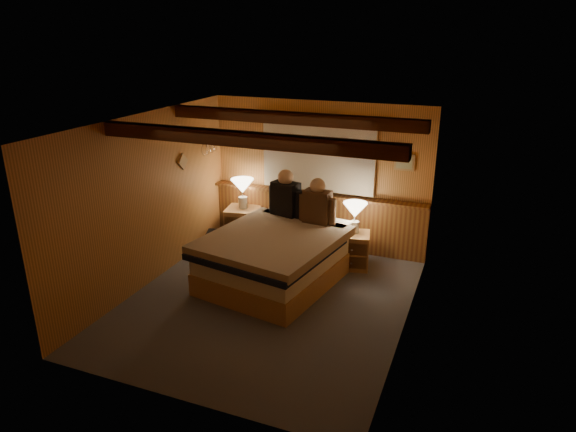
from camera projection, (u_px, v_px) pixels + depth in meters
The scene contains 19 objects.
floor at pixel (268, 301), 6.88m from camera, with size 4.20×4.20×0.00m, color #50535F.
ceiling at pixel (265, 122), 6.05m from camera, with size 4.20×4.20×0.00m, color tan.
wall_back at pixel (319, 176), 8.30m from camera, with size 3.60×3.60×0.00m, color #D68F4C.
wall_left at pixel (148, 201), 7.09m from camera, with size 4.20×4.20×0.00m, color #D68F4C.
wall_right at pixel (411, 237), 5.84m from camera, with size 4.20×4.20×0.00m, color #D68F4C.
wall_front at pixel (173, 292), 4.63m from camera, with size 3.60×3.60×0.00m, color #D68F4C.
wainscot at pixel (317, 218), 8.49m from camera, with size 3.60×0.23×0.94m.
curtain_window at pixel (318, 157), 8.13m from camera, with size 2.18×0.09×1.11m.
ceiling_beams at pixel (270, 128), 6.22m from camera, with size 3.60×1.65×0.16m.
coat_rail at pixel (208, 145), 8.28m from camera, with size 0.05×0.55×0.24m.
framed_print at pixel (404, 162), 7.69m from camera, with size 0.30×0.04×0.25m.
bed at pixel (277, 256), 7.33m from camera, with size 1.96×2.38×0.73m.
nightstand_left at pixel (243, 225), 8.70m from camera, with size 0.63×0.58×0.60m.
nightstand_right at pixel (352, 250), 7.79m from camera, with size 0.58×0.54×0.54m.
lamp_left at pixel (242, 188), 8.51m from camera, with size 0.38×0.38×0.50m.
lamp_right at pixel (355, 212), 7.62m from camera, with size 0.36×0.36×0.47m.
person_left at pixel (286, 196), 7.85m from camera, with size 0.60×0.34×0.75m.
person_right at pixel (317, 205), 7.54m from camera, with size 0.58×0.26×0.71m.
duffel_bag at pixel (223, 241), 8.40m from camera, with size 0.61×0.47×0.39m.
Camera 1 is at (2.48, -5.54, 3.43)m, focal length 32.00 mm.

